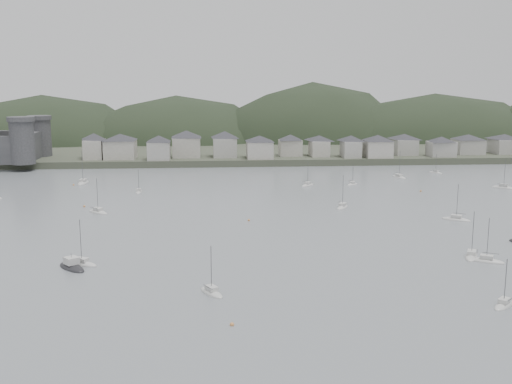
{
  "coord_description": "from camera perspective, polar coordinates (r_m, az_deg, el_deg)",
  "views": [
    {
      "loc": [
        -13.77,
        -95.43,
        37.12
      ],
      "look_at": [
        0.0,
        75.0,
        6.0
      ],
      "focal_mm": 42.27,
      "sensor_mm": 36.0,
      "label": 1
    }
  ],
  "objects": [
    {
      "name": "forested_ridge",
      "position": [
        368.5,
        -1.69,
        2.76
      ],
      "size": [
        851.55,
        103.94,
        102.57
      ],
      "color": "black",
      "rests_on": "ground"
    },
    {
      "name": "mooring_buoys",
      "position": [
        174.41,
        -4.46,
        -1.95
      ],
      "size": [
        123.3,
        134.76,
        0.7
      ],
      "color": "#CD8544",
      "rests_on": "ground"
    },
    {
      "name": "motor_launch_far",
      "position": [
        128.55,
        -17.03,
        -6.8
      ],
      "size": [
        7.89,
        8.71,
        4.06
      ],
      "rotation": [
        0.0,
        0.0,
        3.82
      ],
      "color": "black",
      "rests_on": "ground"
    },
    {
      "name": "sailboat_lead",
      "position": [
        220.82,
        4.92,
        0.65
      ],
      "size": [
        6.51,
        6.75,
        9.75
      ],
      "rotation": [
        0.0,
        0.0,
        2.39
      ],
      "color": "beige",
      "rests_on": "ground"
    },
    {
      "name": "waterfront_town",
      "position": [
        287.51,
        8.36,
        4.53
      ],
      "size": [
        451.48,
        28.46,
        12.92
      ],
      "color": "#A19D93",
      "rests_on": "far_shore_land"
    },
    {
      "name": "moored_fleet",
      "position": [
        156.17,
        -1.51,
        -3.37
      ],
      "size": [
        243.17,
        171.68,
        13.18
      ],
      "color": "beige",
      "rests_on": "ground"
    },
    {
      "name": "far_shore_land",
      "position": [
        392.29,
        -2.6,
        5.1
      ],
      "size": [
        900.0,
        250.0,
        3.0
      ],
      "primitive_type": "cube",
      "color": "#383D2D",
      "rests_on": "ground"
    },
    {
      "name": "ground",
      "position": [
        103.32,
        3.41,
        -10.76
      ],
      "size": [
        900.0,
        900.0,
        0.0
      ],
      "primitive_type": "plane",
      "color": "slate",
      "rests_on": "ground"
    }
  ]
}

